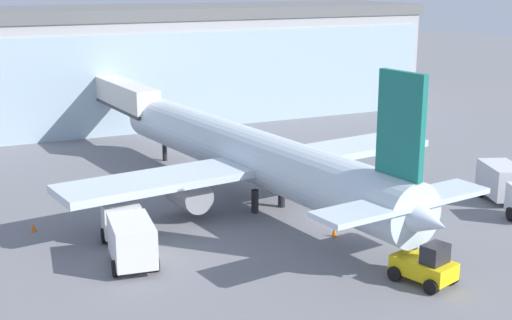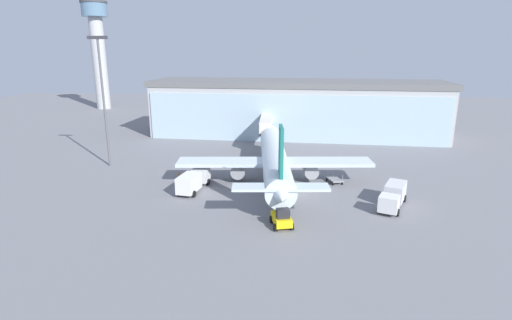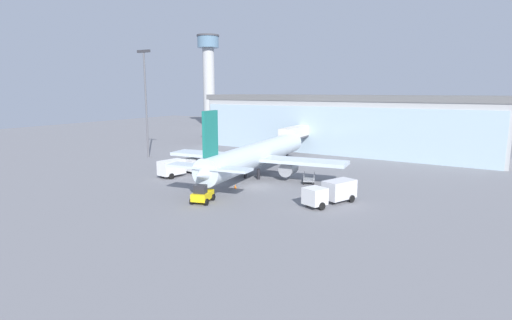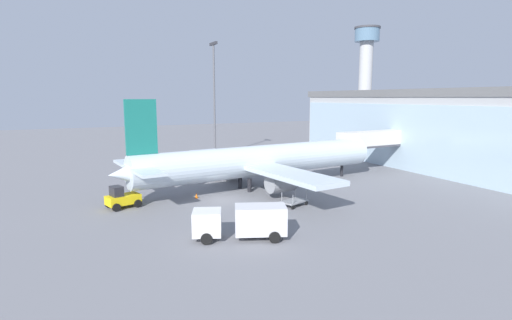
% 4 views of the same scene
% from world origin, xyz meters
% --- Properties ---
extents(ground, '(240.00, 240.00, 0.00)m').
position_xyz_m(ground, '(0.00, 0.00, 0.00)').
color(ground, slate).
extents(terminal_building, '(65.52, 18.36, 12.33)m').
position_xyz_m(terminal_building, '(-0.01, 39.17, 6.17)').
color(terminal_building, '#ACACAC').
rests_on(terminal_building, ground).
extents(jet_bridge, '(2.82, 14.00, 6.07)m').
position_xyz_m(jet_bridge, '(-5.93, 27.67, 4.69)').
color(jet_bridge, silver).
rests_on(jet_bridge, ground).
extents(control_tower, '(8.22, 8.22, 33.48)m').
position_xyz_m(control_tower, '(-63.55, 75.91, 20.24)').
color(control_tower, '#B4B4B4').
rests_on(control_tower, ground).
extents(apron_light_mast, '(3.20, 0.40, 21.05)m').
position_xyz_m(apron_light_mast, '(-31.21, 11.05, 12.32)').
color(apron_light_mast, '#59595E').
rests_on(apron_light_mast, ground).
extents(airplane, '(28.70, 36.35, 10.90)m').
position_xyz_m(airplane, '(-3.16, 6.19, 3.38)').
color(airplane, silver).
rests_on(airplane, ground).
extents(catering_truck, '(3.44, 7.56, 2.65)m').
position_xyz_m(catering_truck, '(-14.12, 0.32, 1.47)').
color(catering_truck, silver).
rests_on(catering_truck, ground).
extents(fuel_truck, '(4.83, 7.59, 2.65)m').
position_xyz_m(fuel_truck, '(12.20, -2.95, 1.47)').
color(fuel_truck, silver).
rests_on(fuel_truck, ground).
extents(baggage_cart, '(2.46, 3.18, 1.50)m').
position_xyz_m(baggage_cart, '(5.79, 5.74, 0.50)').
color(baggage_cart, gray).
rests_on(baggage_cart, ground).
extents(pushback_tug, '(2.87, 3.56, 2.30)m').
position_xyz_m(pushback_tug, '(-1.43, -10.20, 0.97)').
color(pushback_tug, yellow).
rests_on(pushback_tug, ground).
extents(safety_cone_nose, '(0.36, 0.36, 0.55)m').
position_xyz_m(safety_cone_nose, '(-1.81, -2.26, 0.28)').
color(safety_cone_nose, orange).
rests_on(safety_cone_nose, ground).
extents(safety_cone_wingtip, '(0.36, 0.36, 0.55)m').
position_xyz_m(safety_cone_wingtip, '(-18.15, 7.22, 0.28)').
color(safety_cone_wingtip, orange).
rests_on(safety_cone_wingtip, ground).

